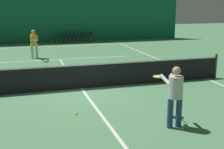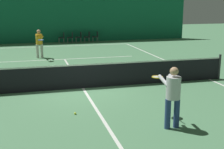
# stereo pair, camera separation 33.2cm
# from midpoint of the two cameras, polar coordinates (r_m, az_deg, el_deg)

# --- Properties ---
(ground_plane) EXTENTS (60.00, 60.00, 0.00)m
(ground_plane) POSITION_cam_midpoint_polar(r_m,az_deg,el_deg) (12.10, -6.39, -2.57)
(ground_plane) COLOR #4C7F56
(backdrop_curtain) EXTENTS (23.00, 0.12, 4.65)m
(backdrop_curtain) POSITION_cam_midpoint_polar(r_m,az_deg,el_deg) (25.86, -12.41, 10.84)
(backdrop_curtain) COLOR #146042
(backdrop_curtain) RESTS_ON ground
(court_line_baseline_far) EXTENTS (11.00, 0.10, 0.00)m
(court_line_baseline_far) POSITION_cam_midpoint_polar(r_m,az_deg,el_deg) (23.68, -11.66, 5.03)
(court_line_baseline_far) COLOR silver
(court_line_baseline_far) RESTS_ON ground
(court_line_service_far) EXTENTS (8.25, 0.10, 0.00)m
(court_line_service_far) POSITION_cam_midpoint_polar(r_m,az_deg,el_deg) (18.28, -10.05, 2.72)
(court_line_service_far) COLOR silver
(court_line_service_far) RESTS_ON ground
(court_line_sideline_right) EXTENTS (0.10, 23.80, 0.00)m
(court_line_sideline_right) POSITION_cam_midpoint_polar(r_m,az_deg,el_deg) (14.11, 16.14, -0.72)
(court_line_sideline_right) COLOR silver
(court_line_sideline_right) RESTS_ON ground
(court_line_centre) EXTENTS (0.10, 12.80, 0.00)m
(court_line_centre) POSITION_cam_midpoint_polar(r_m,az_deg,el_deg) (12.10, -6.40, -2.56)
(court_line_centre) COLOR silver
(court_line_centre) RESTS_ON ground
(tennis_net) EXTENTS (12.00, 0.10, 1.07)m
(tennis_net) POSITION_cam_midpoint_polar(r_m,az_deg,el_deg) (11.97, -6.46, -0.22)
(tennis_net) COLOR black
(tennis_net) RESTS_ON ground
(player_near) EXTENTS (0.43, 1.35, 1.66)m
(player_near) POSITION_cam_midpoint_polar(r_m,az_deg,el_deg) (8.31, 10.27, -3.18)
(player_near) COLOR navy
(player_near) RESTS_ON ground
(player_far) EXTENTS (0.46, 1.37, 1.67)m
(player_far) POSITION_cam_midpoint_polar(r_m,az_deg,el_deg) (18.84, -14.58, 5.79)
(player_far) COLOR beige
(player_far) RESTS_ON ground
(courtside_chair_0) EXTENTS (0.44, 0.44, 0.84)m
(courtside_chair_0) POSITION_cam_midpoint_polar(r_m,az_deg,el_deg) (25.51, -10.64, 6.75)
(courtside_chair_0) COLOR #99999E
(courtside_chair_0) RESTS_ON ground
(courtside_chair_1) EXTENTS (0.44, 0.44, 0.84)m
(courtside_chair_1) POSITION_cam_midpoint_polar(r_m,az_deg,el_deg) (25.59, -9.08, 6.83)
(courtside_chair_1) COLOR #99999E
(courtside_chair_1) RESTS_ON ground
(courtside_chair_2) EXTENTS (0.44, 0.44, 0.84)m
(courtside_chair_2) POSITION_cam_midpoint_polar(r_m,az_deg,el_deg) (25.69, -7.54, 6.90)
(courtside_chair_2) COLOR #99999E
(courtside_chair_2) RESTS_ON ground
(courtside_chair_3) EXTENTS (0.44, 0.44, 0.84)m
(courtside_chair_3) POSITION_cam_midpoint_polar(r_m,az_deg,el_deg) (25.81, -6.02, 6.98)
(courtside_chair_3) COLOR #99999E
(courtside_chair_3) RESTS_ON ground
(courtside_chair_4) EXTENTS (0.44, 0.44, 0.84)m
(courtside_chair_4) POSITION_cam_midpoint_polar(r_m,az_deg,el_deg) (25.95, -4.50, 7.04)
(courtside_chair_4) COLOR #99999E
(courtside_chair_4) RESTS_ON ground
(tennis_ball) EXTENTS (0.07, 0.07, 0.07)m
(tennis_ball) POSITION_cam_midpoint_polar(r_m,az_deg,el_deg) (9.38, -7.55, -7.16)
(tennis_ball) COLOR #D1DB33
(tennis_ball) RESTS_ON ground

